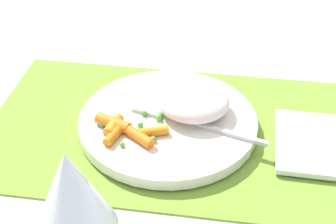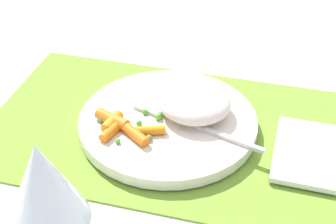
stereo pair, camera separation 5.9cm
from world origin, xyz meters
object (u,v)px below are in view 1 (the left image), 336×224
at_px(fork, 184,121).
at_px(napkin, 311,143).
at_px(rice_mound, 194,101).
at_px(wine_glass, 71,197).
at_px(carrot_portion, 125,129).
at_px(plate, 168,122).

bearing_deg(fork, napkin, 178.70).
xyz_separation_m(rice_mound, wine_glass, (0.08, 0.27, 0.08)).
distance_m(rice_mound, napkin, 0.17).
xyz_separation_m(carrot_portion, fork, (-0.07, -0.04, -0.00)).
height_order(carrot_portion, fork, carrot_portion).
bearing_deg(rice_mound, plate, 30.10).
bearing_deg(carrot_portion, rice_mound, -143.96).
relative_size(plate, rice_mound, 2.48).
bearing_deg(fork, rice_mound, -111.67).
distance_m(plate, fork, 0.03).
xyz_separation_m(plate, wine_glass, (0.05, 0.26, 0.11)).
relative_size(rice_mound, wine_glass, 0.57).
bearing_deg(napkin, carrot_portion, 7.33).
xyz_separation_m(plate, rice_mound, (-0.03, -0.02, 0.03)).
relative_size(plate, fork, 1.30).
bearing_deg(plate, fork, 163.62).
height_order(fork, wine_glass, wine_glass).
height_order(rice_mound, fork, rice_mound).
xyz_separation_m(carrot_portion, wine_glass, (-0.01, 0.21, 0.10)).
bearing_deg(wine_glass, carrot_portion, -88.42).
xyz_separation_m(plate, napkin, (-0.19, 0.01, -0.00)).
distance_m(fork, napkin, 0.17).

